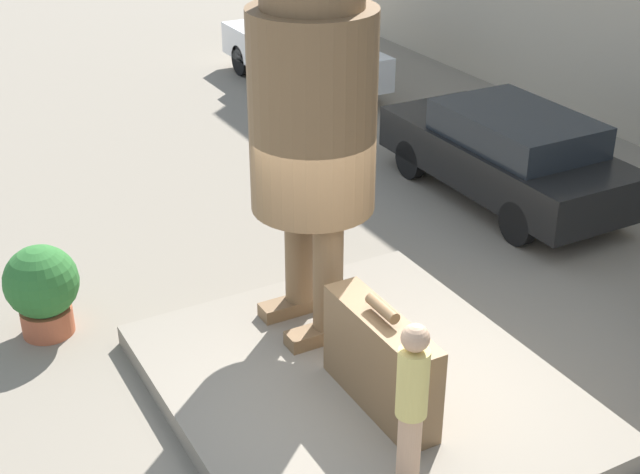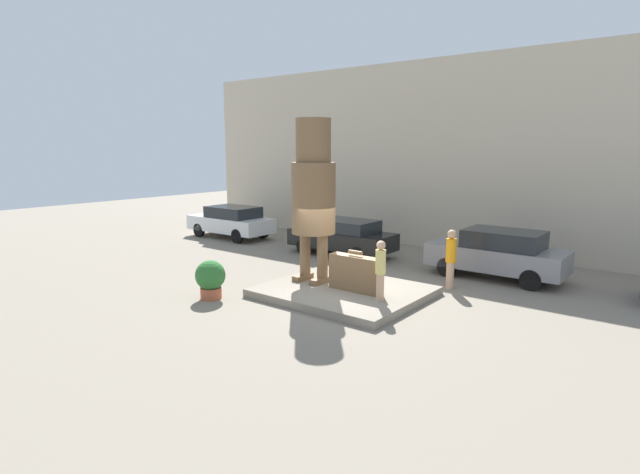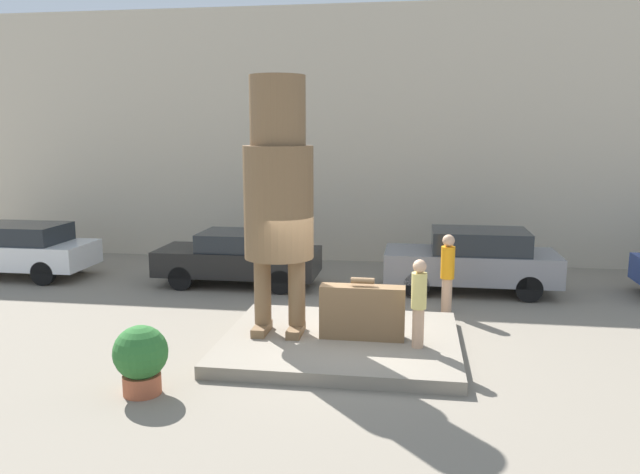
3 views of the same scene
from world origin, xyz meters
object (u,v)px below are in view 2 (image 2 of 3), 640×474
giant_suitcase (355,273)px  parked_car_black (343,236)px  tourist (380,268)px  planter_pot (210,278)px  parked_car_grey (498,253)px  statue_figure (313,188)px  worker_hivis (451,256)px  parked_car_white (231,221)px

giant_suitcase → parked_car_black: bearing=128.8°
tourist → planter_pot: bearing=-153.3°
planter_pot → parked_car_grey: bearing=52.0°
statue_figure → worker_hivis: statue_figure is taller
statue_figure → giant_suitcase: statue_figure is taller
parked_car_black → parked_car_grey: bearing=-178.0°
planter_pot → worker_hivis: worker_hivis is taller
parked_car_black → worker_hivis: (5.33, -1.87, 0.22)m
parked_car_grey → planter_pot: 9.18m
parked_car_white → parked_car_black: bearing=-179.6°
tourist → planter_pot: (-4.27, -2.15, -0.52)m
giant_suitcase → statue_figure: bearing=175.6°
parked_car_white → parked_car_grey: size_ratio=1.00×
giant_suitcase → parked_car_white: 11.06m
parked_car_white → parked_car_black: size_ratio=1.01×
parked_car_white → parked_car_black: 6.47m
statue_figure → parked_car_white: 9.83m
parked_car_black → tourist: bearing=133.8°
parked_car_white → parked_car_grey: 12.53m
planter_pot → tourist: bearing=26.7°
statue_figure → planter_pot: bearing=-122.0°
giant_suitcase → parked_car_white: parked_car_white is taller
parked_car_white → parked_car_grey: parked_car_grey is taller
tourist → worker_hivis: (0.65, 3.01, -0.13)m
statue_figure → tourist: bearing=-10.2°
tourist → parked_car_white: 12.15m
planter_pot → parked_car_black: bearing=93.3°
worker_hivis → parked_car_white: bearing=171.2°
parked_car_grey → tourist: bearing=74.9°
parked_car_grey → worker_hivis: worker_hivis is taller
parked_car_black → parked_car_grey: 6.06m
worker_hivis → tourist: bearing=-102.1°
statue_figure → parked_car_black: (-2.04, 4.40, -2.29)m
giant_suitcase → parked_car_white: size_ratio=0.37×
parked_car_white → giant_suitcase: bearing=156.1°
parked_car_white → worker_hivis: worker_hivis is taller
tourist → planter_pot: size_ratio=1.46×
parked_car_black → planter_pot: size_ratio=3.86×
statue_figure → worker_hivis: (3.28, 2.54, -2.07)m
giant_suitcase → parked_car_grey: size_ratio=0.37×
parked_car_black → planter_pot: bearing=93.3°
parked_car_white → planter_pot: size_ratio=3.91×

